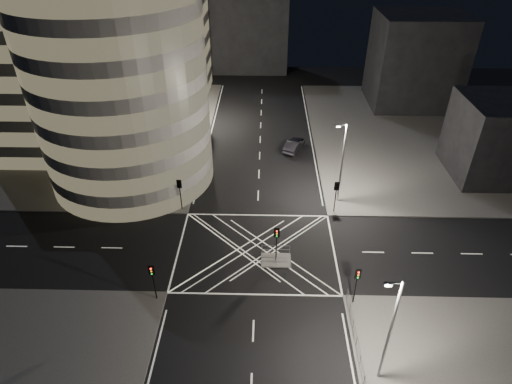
{
  "coord_description": "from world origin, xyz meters",
  "views": [
    {
      "loc": [
        0.79,
        -33.1,
        29.61
      ],
      "look_at": [
        -0.18,
        6.31,
        3.0
      ],
      "focal_mm": 30.0,
      "sensor_mm": 36.0,
      "label": 1
    }
  ],
  "objects_px": {
    "street_lamp_right_far": "(342,161)",
    "traffic_signal_fl": "(180,189)",
    "traffic_signal_nr": "(357,280)",
    "street_lamp_left_near": "(180,147)",
    "street_lamp_right_near": "(389,330)",
    "street_lamp_left_far": "(200,92)",
    "sedan": "(294,145)",
    "central_island": "(276,260)",
    "traffic_signal_island": "(277,238)",
    "traffic_signal_nl": "(153,276)",
    "traffic_signal_fr": "(336,191)"
  },
  "relations": [
    {
      "from": "central_island",
      "to": "traffic_signal_nl",
      "type": "relative_size",
      "value": 0.75
    },
    {
      "from": "street_lamp_right_far",
      "to": "sedan",
      "type": "xyz_separation_m",
      "value": [
        -4.52,
        12.73,
        -4.72
      ]
    },
    {
      "from": "street_lamp_right_far",
      "to": "sedan",
      "type": "bearing_deg",
      "value": 109.54
    },
    {
      "from": "traffic_signal_nr",
      "to": "street_lamp_right_far",
      "type": "relative_size",
      "value": 0.4
    },
    {
      "from": "traffic_signal_fr",
      "to": "sedan",
      "type": "xyz_separation_m",
      "value": [
        -3.88,
        14.93,
        -2.09
      ]
    },
    {
      "from": "traffic_signal_fl",
      "to": "traffic_signal_island",
      "type": "relative_size",
      "value": 1.0
    },
    {
      "from": "central_island",
      "to": "traffic_signal_nr",
      "type": "bearing_deg",
      "value": -37.93
    },
    {
      "from": "street_lamp_left_near",
      "to": "traffic_signal_fl",
      "type": "bearing_deg",
      "value": -83.03
    },
    {
      "from": "street_lamp_left_near",
      "to": "street_lamp_left_far",
      "type": "distance_m",
      "value": 18.0
    },
    {
      "from": "street_lamp_left_near",
      "to": "street_lamp_right_near",
      "type": "xyz_separation_m",
      "value": [
        18.87,
        -26.0,
        0.0
      ]
    },
    {
      "from": "street_lamp_right_far",
      "to": "street_lamp_right_near",
      "type": "xyz_separation_m",
      "value": [
        0.0,
        -23.0,
        0.0
      ]
    },
    {
      "from": "central_island",
      "to": "street_lamp_left_near",
      "type": "xyz_separation_m",
      "value": [
        -11.44,
        13.5,
        5.47
      ]
    },
    {
      "from": "street_lamp_right_far",
      "to": "sedan",
      "type": "distance_m",
      "value": 14.3
    },
    {
      "from": "traffic_signal_island",
      "to": "street_lamp_right_far",
      "type": "height_order",
      "value": "street_lamp_right_far"
    },
    {
      "from": "street_lamp_left_near",
      "to": "street_lamp_right_near",
      "type": "distance_m",
      "value": 32.13
    },
    {
      "from": "traffic_signal_nr",
      "to": "street_lamp_right_far",
      "type": "height_order",
      "value": "street_lamp_right_far"
    },
    {
      "from": "traffic_signal_nr",
      "to": "traffic_signal_island",
      "type": "xyz_separation_m",
      "value": [
        -6.8,
        5.3,
        0.0
      ]
    },
    {
      "from": "street_lamp_right_near",
      "to": "street_lamp_left_far",
      "type": "bearing_deg",
      "value": 113.21
    },
    {
      "from": "traffic_signal_nr",
      "to": "street_lamp_left_near",
      "type": "relative_size",
      "value": 0.4
    },
    {
      "from": "street_lamp_left_far",
      "to": "sedan",
      "type": "distance_m",
      "value": 17.23
    },
    {
      "from": "traffic_signal_island",
      "to": "street_lamp_left_near",
      "type": "distance_m",
      "value": 17.89
    },
    {
      "from": "traffic_signal_fl",
      "to": "sedan",
      "type": "distance_m",
      "value": 20.38
    },
    {
      "from": "sedan",
      "to": "traffic_signal_fl",
      "type": "bearing_deg",
      "value": 70.77
    },
    {
      "from": "central_island",
      "to": "sedan",
      "type": "bearing_deg",
      "value": 82.84
    },
    {
      "from": "street_lamp_left_far",
      "to": "sedan",
      "type": "height_order",
      "value": "street_lamp_left_far"
    },
    {
      "from": "street_lamp_left_far",
      "to": "street_lamp_right_near",
      "type": "height_order",
      "value": "same"
    },
    {
      "from": "traffic_signal_nr",
      "to": "street_lamp_right_near",
      "type": "xyz_separation_m",
      "value": [
        0.64,
        -7.2,
        2.63
      ]
    },
    {
      "from": "traffic_signal_nr",
      "to": "street_lamp_left_near",
      "type": "height_order",
      "value": "street_lamp_left_near"
    },
    {
      "from": "traffic_signal_island",
      "to": "central_island",
      "type": "bearing_deg",
      "value": 0.0
    },
    {
      "from": "traffic_signal_nr",
      "to": "sedan",
      "type": "relative_size",
      "value": 0.8
    },
    {
      "from": "central_island",
      "to": "street_lamp_left_near",
      "type": "relative_size",
      "value": 0.3
    },
    {
      "from": "traffic_signal_fl",
      "to": "street_lamp_right_far",
      "type": "bearing_deg",
      "value": 6.88
    },
    {
      "from": "traffic_signal_island",
      "to": "street_lamp_right_near",
      "type": "distance_m",
      "value": 14.78
    },
    {
      "from": "street_lamp_left_near",
      "to": "street_lamp_right_near",
      "type": "relative_size",
      "value": 1.0
    },
    {
      "from": "traffic_signal_nr",
      "to": "traffic_signal_island",
      "type": "distance_m",
      "value": 8.62
    },
    {
      "from": "traffic_signal_island",
      "to": "street_lamp_right_far",
      "type": "relative_size",
      "value": 0.4
    },
    {
      "from": "traffic_signal_nr",
      "to": "street_lamp_left_near",
      "type": "distance_m",
      "value": 26.32
    },
    {
      "from": "traffic_signal_nl",
      "to": "street_lamp_right_near",
      "type": "bearing_deg",
      "value": -21.55
    },
    {
      "from": "traffic_signal_fr",
      "to": "sedan",
      "type": "bearing_deg",
      "value": 104.58
    },
    {
      "from": "traffic_signal_nl",
      "to": "traffic_signal_fr",
      "type": "distance_m",
      "value": 22.24
    },
    {
      "from": "street_lamp_right_near",
      "to": "sedan",
      "type": "distance_m",
      "value": 36.32
    },
    {
      "from": "traffic_signal_nl",
      "to": "central_island",
      "type": "bearing_deg",
      "value": 26.14
    },
    {
      "from": "central_island",
      "to": "street_lamp_right_far",
      "type": "xyz_separation_m",
      "value": [
        7.44,
        10.5,
        5.47
      ]
    },
    {
      "from": "central_island",
      "to": "street_lamp_right_near",
      "type": "bearing_deg",
      "value": -59.25
    },
    {
      "from": "traffic_signal_nl",
      "to": "traffic_signal_fr",
      "type": "relative_size",
      "value": 1.0
    },
    {
      "from": "street_lamp_right_far",
      "to": "traffic_signal_fl",
      "type": "bearing_deg",
      "value": -173.12
    },
    {
      "from": "central_island",
      "to": "traffic_signal_island",
      "type": "bearing_deg",
      "value": 0.0
    },
    {
      "from": "traffic_signal_island",
      "to": "sedan",
      "type": "height_order",
      "value": "traffic_signal_island"
    },
    {
      "from": "central_island",
      "to": "street_lamp_right_near",
      "type": "distance_m",
      "value": 15.54
    },
    {
      "from": "traffic_signal_fr",
      "to": "street_lamp_left_near",
      "type": "distance_m",
      "value": 19.14
    }
  ]
}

